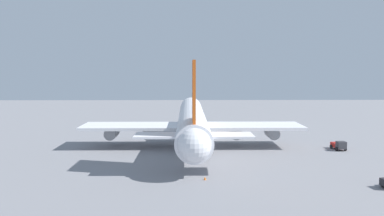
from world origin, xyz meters
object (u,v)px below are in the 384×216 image
object	(u,v)px
cargo_airplane	(192,121)
safety_cone_tail	(205,178)
maintenance_van	(339,145)
safety_cone_nose	(198,125)

from	to	relation	value
cargo_airplane	safety_cone_tail	size ratio (longest dim) A/B	114.58
maintenance_van	safety_cone_tail	distance (m)	38.99
cargo_airplane	maintenance_van	distance (m)	34.59
maintenance_van	safety_cone_tail	size ratio (longest dim) A/B	7.58
maintenance_van	cargo_airplane	bearing A→B (deg)	78.64
cargo_airplane	maintenance_van	bearing A→B (deg)	-101.36
safety_cone_nose	safety_cone_tail	world-z (taller)	safety_cone_nose
safety_cone_nose	maintenance_van	bearing A→B (deg)	-139.41
maintenance_van	safety_cone_tail	xyz separation A→B (m)	(-22.56, 31.79, -0.79)
safety_cone_tail	maintenance_van	bearing A→B (deg)	-54.64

